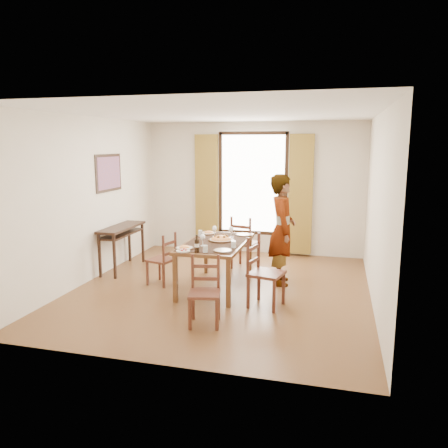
% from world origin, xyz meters
% --- Properties ---
extents(ground, '(5.00, 5.00, 0.00)m').
position_xyz_m(ground, '(0.00, 0.00, 0.00)').
color(ground, '#542F1A').
rests_on(ground, ground).
extents(room_shell, '(4.60, 5.10, 2.74)m').
position_xyz_m(room_shell, '(-0.00, 0.13, 1.54)').
color(room_shell, silver).
rests_on(room_shell, ground).
extents(console_table, '(0.38, 1.20, 0.80)m').
position_xyz_m(console_table, '(-2.03, 0.60, 0.68)').
color(console_table, black).
rests_on(console_table, ground).
extents(dining_table, '(0.91, 1.63, 0.76)m').
position_xyz_m(dining_table, '(-0.10, 0.01, 0.69)').
color(dining_table, brown).
rests_on(dining_table, ground).
extents(chair_west, '(0.46, 0.46, 0.85)m').
position_xyz_m(chair_west, '(-0.99, -0.02, 0.40)').
color(chair_west, '#4F281A').
rests_on(chair_west, ground).
extents(chair_north, '(0.52, 0.52, 0.97)m').
position_xyz_m(chair_north, '(0.09, 1.24, 0.45)').
color(chair_north, '#4F281A').
rests_on(chair_north, ground).
extents(chair_south, '(0.46, 0.46, 0.87)m').
position_xyz_m(chair_south, '(0.14, -1.37, 0.41)').
color(chair_south, '#4F281A').
rests_on(chair_south, ground).
extents(chair_east, '(0.53, 0.53, 1.00)m').
position_xyz_m(chair_east, '(0.76, -0.56, 0.47)').
color(chair_east, '#4F281A').
rests_on(chair_east, ground).
extents(man, '(0.81, 0.67, 1.79)m').
position_xyz_m(man, '(0.86, 0.53, 0.89)').
color(man, '#9A9BA3').
rests_on(man, ground).
extents(plate_sw, '(0.27, 0.27, 0.05)m').
position_xyz_m(plate_sw, '(-0.41, -0.56, 0.78)').
color(plate_sw, silver).
rests_on(plate_sw, dining_table).
extents(plate_se, '(0.27, 0.27, 0.05)m').
position_xyz_m(plate_se, '(0.16, -0.56, 0.78)').
color(plate_se, silver).
rests_on(plate_se, dining_table).
extents(plate_nw, '(0.27, 0.27, 0.05)m').
position_xyz_m(plate_nw, '(-0.38, 0.55, 0.78)').
color(plate_nw, silver).
rests_on(plate_nw, dining_table).
extents(plate_ne, '(0.27, 0.27, 0.05)m').
position_xyz_m(plate_ne, '(0.22, 0.59, 0.78)').
color(plate_ne, silver).
rests_on(plate_ne, dining_table).
extents(pasta_platter, '(0.40, 0.40, 0.10)m').
position_xyz_m(pasta_platter, '(-0.04, 0.09, 0.81)').
color(pasta_platter, '#CE531A').
rests_on(pasta_platter, dining_table).
extents(caprese_plate, '(0.20, 0.20, 0.04)m').
position_xyz_m(caprese_plate, '(-0.37, -0.72, 0.78)').
color(caprese_plate, silver).
rests_on(caprese_plate, dining_table).
extents(wine_glass_a, '(0.08, 0.08, 0.18)m').
position_xyz_m(wine_glass_a, '(-0.21, -0.34, 0.85)').
color(wine_glass_a, white).
rests_on(wine_glass_a, dining_table).
extents(wine_glass_b, '(0.08, 0.08, 0.18)m').
position_xyz_m(wine_glass_b, '(0.06, 0.36, 0.85)').
color(wine_glass_b, white).
rests_on(wine_glass_b, dining_table).
extents(wine_glass_c, '(0.08, 0.08, 0.18)m').
position_xyz_m(wine_glass_c, '(-0.22, 0.36, 0.85)').
color(wine_glass_c, white).
rests_on(wine_glass_c, dining_table).
extents(tumbler_a, '(0.07, 0.07, 0.10)m').
position_xyz_m(tumbler_a, '(0.26, -0.31, 0.81)').
color(tumbler_a, silver).
rests_on(tumbler_a, dining_table).
extents(tumbler_b, '(0.07, 0.07, 0.10)m').
position_xyz_m(tumbler_b, '(-0.46, 0.34, 0.81)').
color(tumbler_b, silver).
rests_on(tumbler_b, dining_table).
extents(tumbler_c, '(0.07, 0.07, 0.10)m').
position_xyz_m(tumbler_c, '(-0.06, -0.68, 0.81)').
color(tumbler_c, silver).
rests_on(tumbler_c, dining_table).
extents(wine_bottle, '(0.07, 0.07, 0.25)m').
position_xyz_m(wine_bottle, '(-0.17, -0.71, 0.88)').
color(wine_bottle, black).
rests_on(wine_bottle, dining_table).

